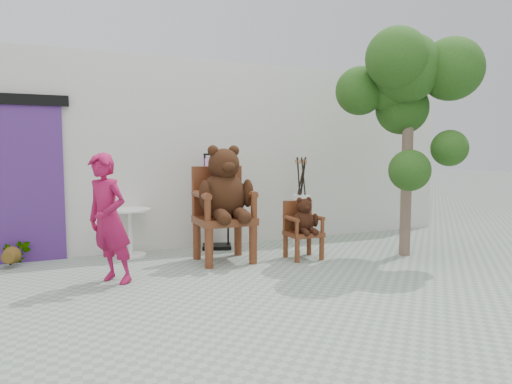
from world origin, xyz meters
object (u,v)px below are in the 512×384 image
display_stand (217,212)px  person (109,220)px  stool_bucket (301,205)px  tree (408,83)px  chair_big (224,196)px  chair_small (303,222)px  cafe_table (130,227)px

display_stand → person: bearing=-123.2°
stool_bucket → tree: (0.91, -1.47, 1.88)m
stool_bucket → tree: size_ratio=0.45×
chair_big → chair_small: chair_big is taller
stool_bucket → tree: bearing=-58.2°
chair_small → stool_bucket: stool_bucket is taller
display_stand → tree: (2.37, -1.61, 1.94)m
chair_small → person: person is taller
tree → cafe_table: bearing=156.5°
chair_small → person: (-2.69, -0.25, 0.24)m
chair_big → display_stand: size_ratio=1.08×
person → cafe_table: (0.43, 1.39, -0.32)m
chair_big → tree: bearing=-17.0°
chair_big → stool_bucket: 1.79m
chair_small → tree: (1.44, -0.47, 2.00)m
display_stand → tree: bearing=-15.5°
display_stand → stool_bucket: (1.46, -0.14, 0.06)m
chair_small → stool_bucket: size_ratio=0.62×
stool_bucket → chair_small: bearing=-118.0°
person → display_stand: (1.77, 1.39, -0.18)m
chair_small → stool_bucket: (0.53, 1.00, 0.12)m
cafe_table → tree: (3.71, -1.61, 2.08)m
display_stand → tree: tree is taller
cafe_table → stool_bucket: (2.80, -0.14, 0.20)m
chair_big → display_stand: 0.92m
chair_small → display_stand: size_ratio=0.59×
chair_big → chair_small: (1.10, -0.31, -0.40)m
cafe_table → display_stand: (1.34, -0.00, 0.14)m
chair_small → person: bearing=-174.7°
tree → person: bearing=176.9°
display_stand → chair_small: bearing=-32.2°
stool_bucket → chair_big: bearing=-157.0°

